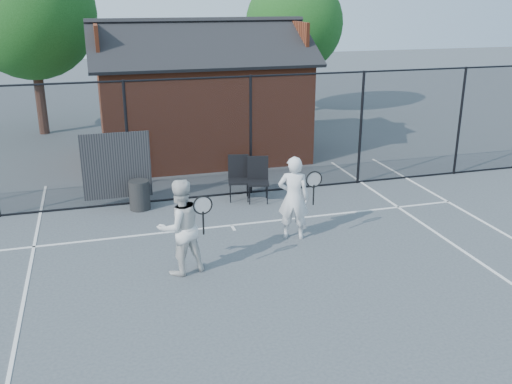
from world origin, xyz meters
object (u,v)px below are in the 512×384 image
object	(u,v)px
clubhouse	(201,104)
chair_right	(239,179)
chair_left	(258,181)
waste_bin	(140,195)
player_front	(294,198)
player_back	(180,227)

from	to	relation	value
clubhouse	chair_right	bearing A→B (deg)	-88.94
clubhouse	chair_left	xyz separation A→B (m)	(0.50, -4.66, -1.07)
clubhouse	waste_bin	world-z (taller)	clubhouse
clubhouse	player_front	world-z (taller)	clubhouse
player_back	chair_left	distance (m)	4.05
player_front	player_back	size ratio (longest dim) A/B	0.99
player_back	chair_right	bearing A→B (deg)	60.55
clubhouse	player_front	xyz separation A→B (m)	(0.58, -6.98, -0.72)
player_back	chair_left	size ratio (longest dim) A/B	1.66
player_front	waste_bin	bearing A→B (deg)	138.55
clubhouse	player_back	xyz separation A→B (m)	(-1.90, -7.91, -0.72)
player_back	chair_right	xyz separation A→B (m)	(1.98, 3.51, -0.36)
clubhouse	chair_left	size ratio (longest dim) A/B	6.07
player_back	waste_bin	xyz separation A→B (m)	(-0.44, 3.51, -0.54)
player_front	player_back	distance (m)	2.65
player_front	chair_right	bearing A→B (deg)	101.01
player_back	chair_left	xyz separation A→B (m)	(2.40, 3.24, -0.36)
player_back	chair_left	bearing A→B (deg)	53.50
clubhouse	player_back	size ratio (longest dim) A/B	3.66
player_front	chair_left	xyz separation A→B (m)	(-0.08, 2.32, -0.35)
clubhouse	chair_right	xyz separation A→B (m)	(0.08, -4.40, -1.07)
chair_right	clubhouse	bearing A→B (deg)	103.29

